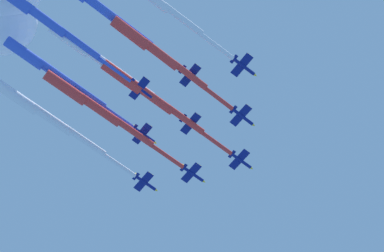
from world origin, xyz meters
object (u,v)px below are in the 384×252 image
(jet_port_mid, at_px, (103,62))
(jet_starboard_outer, at_px, (56,74))
(jet_lead, at_px, (154,99))
(jet_starboard_mid, at_px, (51,120))
(jet_trail_port, at_px, (100,8))
(jet_port_inner, at_px, (100,110))
(jet_starboard_inner, at_px, (160,55))
(jet_trail_starboard, at_px, (45,20))

(jet_port_mid, relative_size, jet_starboard_outer, 1.03)
(jet_lead, height_order, jet_starboard_outer, jet_starboard_outer)
(jet_starboard_mid, height_order, jet_starboard_outer, jet_starboard_outer)
(jet_starboard_mid, relative_size, jet_trail_port, 1.06)
(jet_port_inner, distance_m, jet_trail_port, 32.73)
(jet_starboard_inner, relative_size, jet_trail_starboard, 0.93)
(jet_lead, relative_size, jet_trail_port, 1.03)
(jet_port_inner, xyz_separation_m, jet_port_mid, (15.39, -0.98, 3.11))
(jet_starboard_inner, bearing_deg, jet_trail_starboard, -82.20)
(jet_lead, xyz_separation_m, jet_starboard_outer, (2.71, -32.24, 1.13))
(jet_port_inner, xyz_separation_m, jet_trail_port, (32.38, -3.49, 3.19))
(jet_trail_starboard, bearing_deg, jet_port_mid, 120.30)
(jet_port_inner, bearing_deg, jet_trail_starboard, -36.89)
(jet_starboard_mid, bearing_deg, jet_starboard_inner, 49.48)
(jet_lead, height_order, jet_port_inner, jet_lead)
(jet_starboard_outer, bearing_deg, jet_starboard_mid, 179.95)
(jet_trail_starboard, bearing_deg, jet_lead, 119.21)
(jet_port_inner, relative_size, jet_starboard_inner, 1.13)
(jet_starboard_outer, xyz_separation_m, jet_trail_port, (23.78, 11.91, -0.40))
(jet_starboard_mid, bearing_deg, jet_starboard_outer, -0.05)
(jet_starboard_outer, bearing_deg, jet_trail_starboard, -13.91)
(jet_trail_port, distance_m, jet_trail_starboard, 17.46)
(jet_trail_starboard, bearing_deg, jet_port_inner, 143.11)
(jet_trail_port, xyz_separation_m, jet_trail_starboard, (-6.00, -16.31, -1.69))
(jet_starboard_mid, bearing_deg, jet_trail_port, 17.11)
(jet_starboard_inner, xyz_separation_m, jet_starboard_mid, (-27.61, -32.31, -0.02))
(jet_lead, bearing_deg, jet_starboard_outer, -85.20)
(jet_starboard_mid, bearing_deg, jet_lead, 69.33)
(jet_trail_starboard, bearing_deg, jet_trail_port, 69.80)
(jet_port_inner, relative_size, jet_starboard_outer, 1.09)
(jet_lead, relative_size, jet_starboard_outer, 1.05)
(jet_starboard_mid, relative_size, jet_starboard_outer, 1.08)
(jet_starboard_inner, bearing_deg, jet_port_inner, -141.59)
(jet_starboard_inner, height_order, jet_port_mid, jet_port_mid)
(jet_lead, bearing_deg, jet_port_mid, -61.97)
(jet_starboard_inner, bearing_deg, jet_lead, -179.70)
(jet_port_mid, xyz_separation_m, jet_starboard_mid, (-21.65, -14.40, -2.27))
(jet_starboard_mid, xyz_separation_m, jet_trail_starboard, (32.64, -4.42, 0.66))
(jet_lead, relative_size, jet_trail_starboard, 1.01)
(jet_starboard_mid, distance_m, jet_trail_starboard, 32.95)
(jet_starboard_mid, distance_m, jet_starboard_outer, 15.12)
(jet_trail_port, bearing_deg, jet_port_inner, 173.85)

